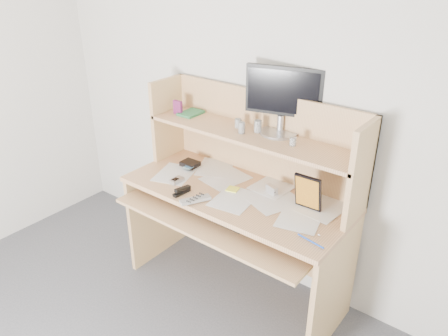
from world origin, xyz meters
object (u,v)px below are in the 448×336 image
Objects in this scene: tv_remote at (195,200)px; game_case at (308,192)px; desk at (243,194)px; monitor at (283,98)px; keyboard at (218,212)px.

tv_remote is 0.64m from game_case.
desk reaches higher than game_case.
game_case is 0.56m from monitor.
keyboard is at bearing -125.98° from monitor.
keyboard is 2.09× the size of game_case.
keyboard is 1.01× the size of monitor.
desk is 0.64m from monitor.
monitor is at bearing 54.60° from desk.
game_case is at bearing 26.67° from keyboard.
tv_remote is 0.41× the size of monitor.
desk is 0.47m from game_case.
monitor is at bearing 91.96° from tv_remote.
desk reaches higher than tv_remote.
keyboard is 0.55m from game_case.
game_case is (0.55, 0.31, 0.10)m from tv_remote.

